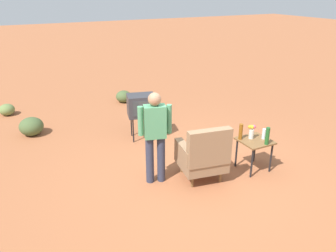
{
  "coord_description": "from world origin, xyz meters",
  "views": [
    {
      "loc": [
        2.91,
        4.63,
        3.21
      ],
      "look_at": [
        0.14,
        -0.85,
        0.65
      ],
      "focal_mm": 35.79,
      "sensor_mm": 36.0,
      "label": 1
    }
  ],
  "objects_px": {
    "armchair": "(204,155)",
    "bottle_short_clear": "(264,134)",
    "tv_on_stand": "(141,106)",
    "bottle_wine_green": "(267,136)",
    "flower_vase": "(252,131)",
    "person_standing": "(155,133)",
    "side_table": "(255,144)",
    "bottle_tall_amber": "(241,132)"
  },
  "relations": [
    {
      "from": "armchair",
      "to": "bottle_short_clear",
      "type": "relative_size",
      "value": 5.3
    },
    {
      "from": "tv_on_stand",
      "to": "person_standing",
      "type": "height_order",
      "value": "person_standing"
    },
    {
      "from": "person_standing",
      "to": "bottle_short_clear",
      "type": "relative_size",
      "value": 8.2
    },
    {
      "from": "armchair",
      "to": "bottle_short_clear",
      "type": "bearing_deg",
      "value": 173.98
    },
    {
      "from": "person_standing",
      "to": "bottle_short_clear",
      "type": "bearing_deg",
      "value": 166.69
    },
    {
      "from": "flower_vase",
      "to": "person_standing",
      "type": "bearing_deg",
      "value": -10.94
    },
    {
      "from": "tv_on_stand",
      "to": "flower_vase",
      "type": "bearing_deg",
      "value": 121.18
    },
    {
      "from": "side_table",
      "to": "person_standing",
      "type": "height_order",
      "value": "person_standing"
    },
    {
      "from": "armchair",
      "to": "side_table",
      "type": "bearing_deg",
      "value": 174.6
    },
    {
      "from": "bottle_tall_amber",
      "to": "bottle_wine_green",
      "type": "relative_size",
      "value": 0.94
    },
    {
      "from": "tv_on_stand",
      "to": "person_standing",
      "type": "bearing_deg",
      "value": 74.67
    },
    {
      "from": "person_standing",
      "to": "bottle_short_clear",
      "type": "height_order",
      "value": "person_standing"
    },
    {
      "from": "person_standing",
      "to": "bottle_wine_green",
      "type": "bearing_deg",
      "value": 160.41
    },
    {
      "from": "armchair",
      "to": "bottle_tall_amber",
      "type": "relative_size",
      "value": 3.53
    },
    {
      "from": "tv_on_stand",
      "to": "bottle_wine_green",
      "type": "xyz_separation_m",
      "value": [
        -1.39,
        2.47,
        -0.02
      ]
    },
    {
      "from": "side_table",
      "to": "tv_on_stand",
      "type": "bearing_deg",
      "value": -59.48
    },
    {
      "from": "bottle_wine_green",
      "to": "bottle_short_clear",
      "type": "bearing_deg",
      "value": -117.82
    },
    {
      "from": "bottle_short_clear",
      "to": "flower_vase",
      "type": "height_order",
      "value": "flower_vase"
    },
    {
      "from": "armchair",
      "to": "bottle_tall_amber",
      "type": "distance_m",
      "value": 0.87
    },
    {
      "from": "tv_on_stand",
      "to": "flower_vase",
      "type": "xyz_separation_m",
      "value": [
        -1.3,
        2.15,
        -0.03
      ]
    },
    {
      "from": "bottle_wine_green",
      "to": "flower_vase",
      "type": "height_order",
      "value": "bottle_wine_green"
    },
    {
      "from": "bottle_short_clear",
      "to": "bottle_tall_amber",
      "type": "height_order",
      "value": "bottle_tall_amber"
    },
    {
      "from": "flower_vase",
      "to": "bottle_short_clear",
      "type": "bearing_deg",
      "value": 147.12
    },
    {
      "from": "flower_vase",
      "to": "armchair",
      "type": "bearing_deg",
      "value": -0.32
    },
    {
      "from": "bottle_short_clear",
      "to": "bottle_wine_green",
      "type": "distance_m",
      "value": 0.23
    },
    {
      "from": "bottle_tall_amber",
      "to": "bottle_wine_green",
      "type": "height_order",
      "value": "bottle_wine_green"
    },
    {
      "from": "bottle_wine_green",
      "to": "flower_vase",
      "type": "relative_size",
      "value": 1.21
    },
    {
      "from": "tv_on_stand",
      "to": "bottle_tall_amber",
      "type": "xyz_separation_m",
      "value": [
        -1.1,
        2.09,
        -0.03
      ]
    },
    {
      "from": "person_standing",
      "to": "flower_vase",
      "type": "relative_size",
      "value": 6.19
    },
    {
      "from": "bottle_tall_amber",
      "to": "armchair",
      "type": "bearing_deg",
      "value": 4.02
    },
    {
      "from": "side_table",
      "to": "flower_vase",
      "type": "relative_size",
      "value": 2.28
    },
    {
      "from": "person_standing",
      "to": "flower_vase",
      "type": "distance_m",
      "value": 1.84
    },
    {
      "from": "tv_on_stand",
      "to": "bottle_wine_green",
      "type": "relative_size",
      "value": 3.22
    },
    {
      "from": "bottle_short_clear",
      "to": "bottle_wine_green",
      "type": "bearing_deg",
      "value": 62.18
    },
    {
      "from": "armchair",
      "to": "bottle_short_clear",
      "type": "distance_m",
      "value": 1.24
    },
    {
      "from": "bottle_short_clear",
      "to": "armchair",
      "type": "bearing_deg",
      "value": -6.02
    },
    {
      "from": "tv_on_stand",
      "to": "bottle_wine_green",
      "type": "bearing_deg",
      "value": 119.27
    },
    {
      "from": "side_table",
      "to": "person_standing",
      "type": "relative_size",
      "value": 0.37
    },
    {
      "from": "tv_on_stand",
      "to": "person_standing",
      "type": "distance_m",
      "value": 1.88
    },
    {
      "from": "side_table",
      "to": "flower_vase",
      "type": "bearing_deg",
      "value": -76.87
    },
    {
      "from": "flower_vase",
      "to": "bottle_tall_amber",
      "type": "bearing_deg",
      "value": -17.78
    },
    {
      "from": "person_standing",
      "to": "bottle_tall_amber",
      "type": "distance_m",
      "value": 1.63
    }
  ]
}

